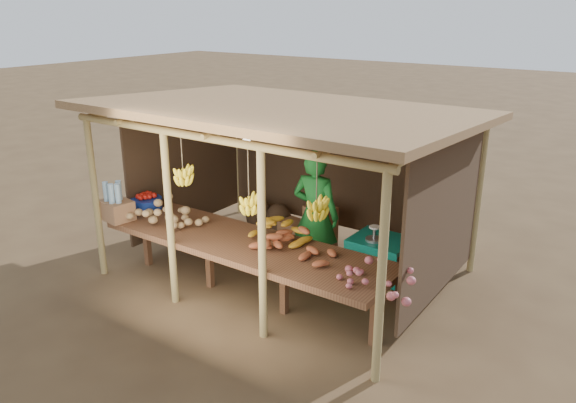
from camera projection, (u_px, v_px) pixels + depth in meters
The scene contains 13 objects.
ground at pixel (288, 272), 7.92m from camera, with size 60.00×60.00×0.00m, color brown.
stall_structure at pixel (291, 139), 7.25m from camera, with size 4.70×3.50×2.43m.
counter at pixel (244, 246), 6.93m from camera, with size 3.90×1.05×0.80m.
potato_heap at pixel (165, 208), 7.53m from camera, with size 1.11×0.67×0.37m, color #A68555, non-canonical shape.
sweet_potato_heap at pixel (297, 239), 6.53m from camera, with size 0.94×0.56×0.36m, color #A44E2A, non-canonical shape.
onion_heap at pixel (379, 272), 5.71m from camera, with size 0.87×0.52×0.36m, color #C66066, non-canonical shape.
banana_pile at pixel (278, 226), 6.92m from camera, with size 0.69×0.41×0.35m, color gold, non-canonical shape.
tomato_basin at pixel (146, 202), 8.00m from camera, with size 0.45×0.45×0.24m.
bottle_box at pixel (116, 205), 7.57m from camera, with size 0.46×0.39×0.53m.
vendor at pixel (315, 215), 7.47m from camera, with size 0.66×0.43×1.82m, color #186C26.
tarp_crate at pixel (380, 261), 7.39m from camera, with size 0.76×0.66×0.89m.
carton_stack at pixel (311, 229), 8.61m from camera, with size 0.95×0.40×0.69m.
burlap_sacks at pixel (269, 215), 9.31m from camera, with size 0.84×0.44×0.59m.
Camera 1 is at (4.06, -5.88, 3.54)m, focal length 35.00 mm.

